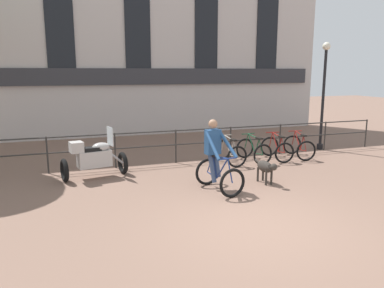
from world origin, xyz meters
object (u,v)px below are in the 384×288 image
object	(u,v)px
parked_bicycle_mid_left	(254,150)
street_lamp	(324,90)
parked_motorcycle	(94,158)
parked_bicycle_near_lamp	(229,152)
cyclist_with_bike	(216,159)
parked_bicycle_mid_right	(277,149)
parked_bicycle_far_end	(299,147)
dog	(266,167)

from	to	relation	value
parked_bicycle_mid_left	street_lamp	world-z (taller)	street_lamp
parked_motorcycle	parked_bicycle_near_lamp	world-z (taller)	parked_motorcycle
cyclist_with_bike	parked_bicycle_mid_right	world-z (taller)	cyclist_with_bike
parked_motorcycle	parked_bicycle_mid_right	bearing A→B (deg)	-98.83
parked_bicycle_mid_left	parked_bicycle_far_end	distance (m)	1.70
parked_bicycle_near_lamp	dog	bearing A→B (deg)	88.23
street_lamp	parked_bicycle_near_lamp	bearing A→B (deg)	-167.87
parked_motorcycle	parked_bicycle_mid_left	distance (m)	4.95
parked_bicycle_mid_left	street_lamp	size ratio (longest dim) A/B	0.30
parked_bicycle_mid_right	parked_bicycle_far_end	distance (m)	0.85
parked_motorcycle	street_lamp	world-z (taller)	street_lamp
dog	parked_motorcycle	size ratio (longest dim) A/B	0.54
dog	parked_bicycle_mid_right	bearing A→B (deg)	48.67
street_lamp	parked_motorcycle	bearing A→B (deg)	-172.25
parked_bicycle_near_lamp	parked_bicycle_mid_left	distance (m)	0.85
parked_bicycle_near_lamp	street_lamp	world-z (taller)	street_lamp
parked_bicycle_near_lamp	street_lamp	bearing A→B (deg)	-169.57
cyclist_with_bike	dog	distance (m)	1.43
cyclist_with_bike	street_lamp	bearing A→B (deg)	20.50
parked_bicycle_near_lamp	parked_bicycle_mid_left	world-z (taller)	same
street_lamp	cyclist_with_bike	bearing A→B (deg)	-150.33
parked_bicycle_mid_left	parked_bicycle_mid_right	bearing A→B (deg)	176.10
parked_bicycle_near_lamp	parked_bicycle_mid_right	size ratio (longest dim) A/B	0.97
parked_bicycle_near_lamp	parked_bicycle_mid_left	bearing A→B (deg)	178.31
parked_motorcycle	parked_bicycle_mid_left	world-z (taller)	parked_motorcycle
cyclist_with_bike	parked_motorcycle	size ratio (longest dim) A/B	0.95
parked_bicycle_near_lamp	parked_bicycle_mid_right	bearing A→B (deg)	178.31
cyclist_with_bike	parked_bicycle_mid_left	bearing A→B (deg)	35.83
cyclist_with_bike	street_lamp	distance (m)	6.46
cyclist_with_bike	parked_bicycle_far_end	xyz separation A→B (m)	(3.94, 2.24, -0.41)
street_lamp	parked_bicycle_mid_right	bearing A→B (deg)	-159.82
parked_bicycle_mid_right	street_lamp	bearing A→B (deg)	-154.71
parked_motorcycle	parked_bicycle_near_lamp	size ratio (longest dim) A/B	1.58
dog	street_lamp	distance (m)	5.41
parked_bicycle_far_end	dog	bearing A→B (deg)	50.83
dog	parked_bicycle_far_end	distance (m)	3.37
dog	parked_bicycle_mid_left	xyz separation A→B (m)	(0.85, 2.21, -0.06)
dog	parked_motorcycle	world-z (taller)	parked_motorcycle
parked_bicycle_near_lamp	street_lamp	size ratio (longest dim) A/B	0.29
parked_bicycle_near_lamp	cyclist_with_bike	bearing A→B (deg)	56.44
cyclist_with_bike	parked_bicycle_far_end	distance (m)	4.55
parked_bicycle_far_end	street_lamp	distance (m)	2.53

